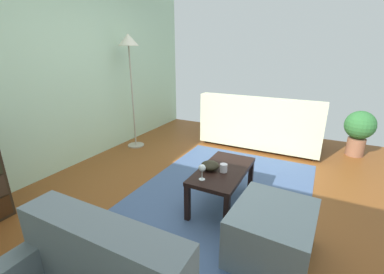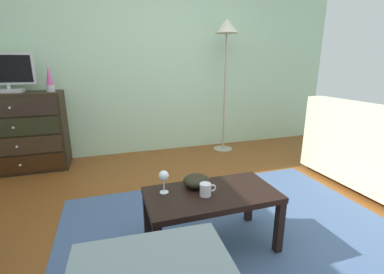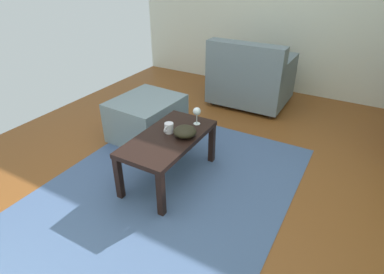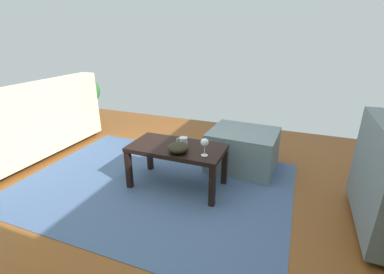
{
  "view_description": "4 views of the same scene",
  "coord_description": "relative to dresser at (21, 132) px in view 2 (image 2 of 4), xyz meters",
  "views": [
    {
      "loc": [
        -2.33,
        -1.09,
        1.6
      ],
      "look_at": [
        -0.13,
        0.04,
        0.76
      ],
      "focal_mm": 24.01,
      "sensor_mm": 36.0,
      "label": 1
    },
    {
      "loc": [
        -0.65,
        -1.77,
        1.26
      ],
      "look_at": [
        -0.1,
        -0.07,
        0.76
      ],
      "focal_mm": 24.65,
      "sensor_mm": 36.0,
      "label": 2
    },
    {
      "loc": [
        1.84,
        1.01,
        1.71
      ],
      "look_at": [
        0.2,
        0.08,
        0.62
      ],
      "focal_mm": 29.56,
      "sensor_mm": 36.0,
      "label": 3
    },
    {
      "loc": [
        -1.01,
        1.87,
        1.43
      ],
      "look_at": [
        -0.19,
        -0.22,
        0.55
      ],
      "focal_mm": 25.64,
      "sensor_mm": 36.0,
      "label": 4
    }
  ],
  "objects": [
    {
      "name": "tv",
      "position": [
        -0.05,
        0.02,
        0.7
      ],
      "size": [
        0.59,
        0.18,
        0.44
      ],
      "color": "silver",
      "rests_on": "dresser"
    },
    {
      "name": "coffee_table",
      "position": [
        1.63,
        -2.04,
        -0.11
      ],
      "size": [
        0.89,
        0.46,
        0.42
      ],
      "color": "black",
      "rests_on": "ground_plane"
    },
    {
      "name": "dresser",
      "position": [
        0.0,
        0.0,
        0.0
      ],
      "size": [
        0.98,
        0.49,
        0.94
      ],
      "color": "black",
      "rests_on": "ground_plane"
    },
    {
      "name": "bowl_decorative",
      "position": [
        1.56,
        -1.92,
        -0.01
      ],
      "size": [
        0.19,
        0.19,
        0.09
      ],
      "primitive_type": "ellipsoid",
      "color": "black",
      "rests_on": "coffee_table"
    },
    {
      "name": "standing_lamp",
      "position": [
        2.63,
        -0.05,
        1.11
      ],
      "size": [
        0.32,
        0.32,
        1.84
      ],
      "color": "#A59E8C",
      "rests_on": "ground_plane"
    },
    {
      "name": "ground_plane",
      "position": [
        1.65,
        -1.77,
        -0.5
      ],
      "size": [
        5.79,
        4.63,
        0.05
      ],
      "primitive_type": "cube",
      "color": "brown"
    },
    {
      "name": "area_rug",
      "position": [
        1.85,
        -1.97,
        -0.47
      ],
      "size": [
        2.6,
        1.9,
        0.01
      ],
      "primitive_type": "cube",
      "color": "#435A83",
      "rests_on": "ground_plane"
    },
    {
      "name": "mug",
      "position": [
        1.57,
        -2.06,
        -0.01
      ],
      "size": [
        0.11,
        0.08,
        0.08
      ],
      "color": "silver",
      "rests_on": "coffee_table"
    },
    {
      "name": "wall_accent_rear",
      "position": [
        1.65,
        0.31,
        0.88
      ],
      "size": [
        5.79,
        0.12,
        2.7
      ],
      "primitive_type": "cube",
      "color": "#B3D6B4",
      "rests_on": "ground_plane"
    },
    {
      "name": "wine_glass",
      "position": [
        1.32,
        -1.94,
        0.07
      ],
      "size": [
        0.07,
        0.07,
        0.16
      ],
      "color": "silver",
      "rests_on": "coffee_table"
    },
    {
      "name": "lava_lamp",
      "position": [
        0.39,
        -0.04,
        0.62
      ],
      "size": [
        0.09,
        0.09,
        0.33
      ],
      "color": "#B7B7BC",
      "rests_on": "dresser"
    }
  ]
}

